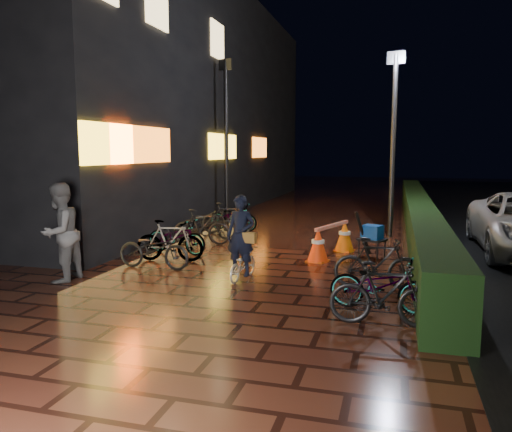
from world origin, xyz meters
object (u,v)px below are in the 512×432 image
(bystander_person, at_px, (60,233))
(traffic_barrier, at_px, (332,240))
(cyclist, at_px, (242,249))
(cart_assembly, at_px, (371,234))

(bystander_person, distance_m, traffic_barrier, 5.93)
(cyclist, height_order, cart_assembly, cyclist)
(bystander_person, height_order, traffic_barrier, bystander_person)
(traffic_barrier, distance_m, cart_assembly, 0.91)
(bystander_person, height_order, cyclist, bystander_person)
(traffic_barrier, xyz_separation_m, cart_assembly, (0.89, 0.06, 0.18))
(bystander_person, bearing_deg, cart_assembly, 124.24)
(traffic_barrier, bearing_deg, bystander_person, -141.62)
(bystander_person, bearing_deg, cyclist, 107.40)
(bystander_person, relative_size, cyclist, 1.14)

